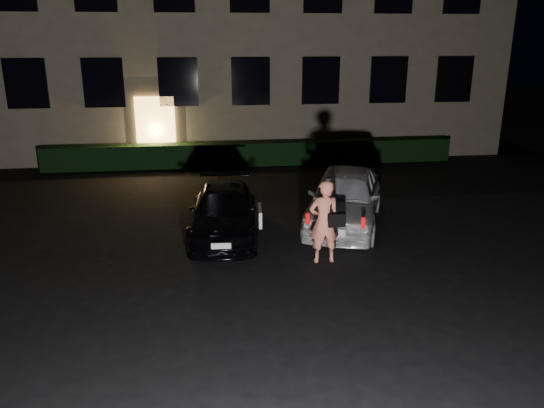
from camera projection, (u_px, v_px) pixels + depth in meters
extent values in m
plane|color=black|center=(305.00, 294.00, 9.82)|extent=(80.00, 80.00, 0.00)
cube|color=#695C4B|center=(241.00, 1.00, 22.19)|extent=(20.00, 8.00, 12.00)
cube|color=#E19E4E|center=(156.00, 131.00, 19.36)|extent=(1.40, 0.10, 2.50)
cube|color=black|center=(26.00, 84.00, 18.31)|extent=(1.40, 0.10, 1.70)
cube|color=black|center=(104.00, 83.00, 18.62)|extent=(1.40, 0.10, 1.70)
cube|color=black|center=(178.00, 82.00, 18.94)|extent=(1.40, 0.10, 1.70)
cube|color=black|center=(251.00, 81.00, 19.26)|extent=(1.40, 0.10, 1.70)
cube|color=black|center=(321.00, 81.00, 19.57)|extent=(1.40, 0.10, 1.70)
cube|color=black|center=(389.00, 80.00, 19.89)|extent=(1.40, 0.10, 1.70)
cube|color=black|center=(454.00, 79.00, 20.21)|extent=(1.40, 0.10, 1.70)
cube|color=black|center=(253.00, 153.00, 19.62)|extent=(15.00, 0.70, 0.85)
imported|color=black|center=(224.00, 212.00, 12.65)|extent=(1.82, 3.93, 1.11)
cube|color=white|center=(260.00, 215.00, 11.98)|extent=(0.13, 0.80, 0.37)
cube|color=silver|center=(221.00, 246.00, 10.78)|extent=(0.41, 0.06, 0.12)
imported|color=silver|center=(345.00, 197.00, 13.25)|extent=(3.07, 4.53, 1.43)
cube|color=red|center=(308.00, 219.00, 11.50)|extent=(0.10, 0.08, 0.24)
cube|color=red|center=(363.00, 223.00, 11.24)|extent=(0.10, 0.08, 0.24)
cube|color=silver|center=(334.00, 232.00, 11.39)|extent=(0.46, 0.21, 0.14)
imported|color=#FF886C|center=(324.00, 221.00, 10.99)|extent=(0.67, 0.46, 1.78)
cube|color=black|center=(336.00, 220.00, 10.89)|extent=(0.37, 0.18, 0.28)
cube|color=black|center=(331.00, 201.00, 10.79)|extent=(0.04, 0.06, 0.55)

